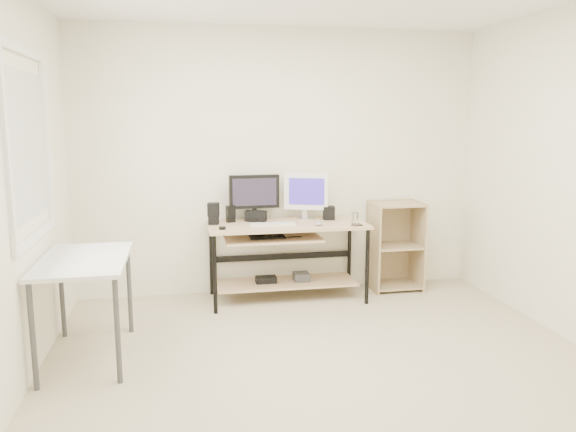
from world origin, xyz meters
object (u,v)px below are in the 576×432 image
(black_monitor, at_px, (254,195))
(audio_controller, at_px, (231,214))
(desk, at_px, (284,245))
(side_table, at_px, (84,269))
(white_imac, at_px, (306,193))
(shelf_unit, at_px, (394,245))

(black_monitor, distance_m, audio_controller, 0.30)
(desk, height_order, side_table, same)
(desk, xyz_separation_m, audio_controller, (-0.50, 0.14, 0.29))
(side_table, xyz_separation_m, white_imac, (1.90, 1.21, 0.35))
(side_table, relative_size, shelf_unit, 1.11)
(desk, bearing_deg, black_monitor, 144.33)
(side_table, xyz_separation_m, audio_controller, (1.16, 1.20, 0.16))
(side_table, bearing_deg, white_imac, 32.60)
(shelf_unit, bearing_deg, desk, -172.23)
(desk, height_order, white_imac, white_imac)
(desk, bearing_deg, audio_controller, 164.27)
(shelf_unit, xyz_separation_m, black_monitor, (-1.44, 0.03, 0.55))
(side_table, distance_m, white_imac, 2.28)
(side_table, height_order, white_imac, white_imac)
(audio_controller, bearing_deg, black_monitor, -11.67)
(side_table, bearing_deg, black_monitor, 41.83)
(shelf_unit, bearing_deg, audio_controller, -179.29)
(desk, relative_size, white_imac, 3.25)
(white_imac, relative_size, audio_controller, 2.84)
(desk, xyz_separation_m, shelf_unit, (1.18, 0.16, -0.09))
(white_imac, bearing_deg, side_table, -128.32)
(white_imac, distance_m, audio_controller, 0.76)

